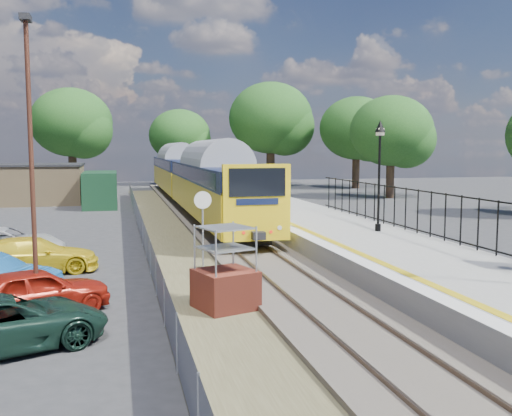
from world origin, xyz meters
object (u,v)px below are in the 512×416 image
object	(u,v)px
car_red	(36,292)
car_yellow	(34,255)
victorian_lamp_north	(380,149)
car_green	(4,323)
brick_plinth	(225,270)
carpark_lamp	(31,150)
speed_sign	(203,219)
car_white	(3,244)
train	(191,176)

from	to	relation	value
car_red	car_yellow	xyz separation A→B (m)	(-0.75, 5.43, -0.01)
car_yellow	victorian_lamp_north	bearing A→B (deg)	-90.89
car_green	car_yellow	size ratio (longest dim) A/B	1.02
brick_plinth	car_green	size ratio (longest dim) A/B	0.53
car_green	car_yellow	distance (m)	8.03
carpark_lamp	car_red	size ratio (longest dim) A/B	2.03
carpark_lamp	car_yellow	xyz separation A→B (m)	(-0.80, 5.63, -3.67)
carpark_lamp	victorian_lamp_north	bearing A→B (deg)	27.18
speed_sign	car_white	world-z (taller)	speed_sign
train	car_yellow	xyz separation A→B (m)	(-8.13, -20.94, -1.72)
train	speed_sign	xyz separation A→B (m)	(-2.50, -23.01, -0.34)
train	brick_plinth	size ratio (longest dim) A/B	17.69
victorian_lamp_north	train	world-z (taller)	victorian_lamp_north
car_white	car_green	bearing A→B (deg)	-170.24
brick_plinth	car_white	distance (m)	11.43
brick_plinth	speed_sign	bearing A→B (deg)	90.00
speed_sign	car_red	xyz separation A→B (m)	(-4.87, -3.35, -1.37)
brick_plinth	car_red	size ratio (longest dim) A/B	0.62
train	car_white	distance (m)	20.62
speed_sign	car_green	bearing A→B (deg)	-133.84
train	carpark_lamp	world-z (taller)	carpark_lamp
train	car_green	xyz separation A→B (m)	(-7.69, -28.96, -1.73)
victorian_lamp_north	brick_plinth	xyz separation A→B (m)	(-7.80, -6.97, -3.19)
car_green	car_yellow	bearing A→B (deg)	-19.23
car_red	car_white	bearing A→B (deg)	-9.24
train	car_yellow	world-z (taller)	train
speed_sign	car_green	size ratio (longest dim) A/B	0.67
car_green	car_red	xyz separation A→B (m)	(0.32, 2.59, 0.03)
carpark_lamp	car_yellow	world-z (taller)	carpark_lamp
carpark_lamp	car_green	world-z (taller)	carpark_lamp
brick_plinth	car_white	world-z (taller)	brick_plinth
train	car_red	bearing A→B (deg)	-105.63
train	car_white	bearing A→B (deg)	-117.98
brick_plinth	car_green	distance (m)	5.55
victorian_lamp_north	car_red	distance (m)	14.61
carpark_lamp	train	bearing A→B (deg)	74.58
brick_plinth	victorian_lamp_north	bearing A→B (deg)	41.77
car_white	train	bearing A→B (deg)	-28.44
carpark_lamp	car_red	distance (m)	3.66
train	car_green	distance (m)	30.01
victorian_lamp_north	car_green	xyz separation A→B (m)	(-12.99, -8.87, -3.69)
victorian_lamp_north	train	xyz separation A→B (m)	(-5.30, 20.09, -1.96)
car_red	carpark_lamp	bearing A→B (deg)	167.14
victorian_lamp_north	brick_plinth	world-z (taller)	victorian_lamp_north
victorian_lamp_north	carpark_lamp	distance (m)	14.20
victorian_lamp_north	car_white	xyz separation A→B (m)	(-14.94, 1.94, -3.66)
car_red	car_white	size ratio (longest dim) A/B	0.81
brick_plinth	car_yellow	size ratio (longest dim) A/B	0.54
carpark_lamp	car_green	xyz separation A→B (m)	(-0.36, -2.39, -3.69)
car_white	speed_sign	bearing A→B (deg)	-124.75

